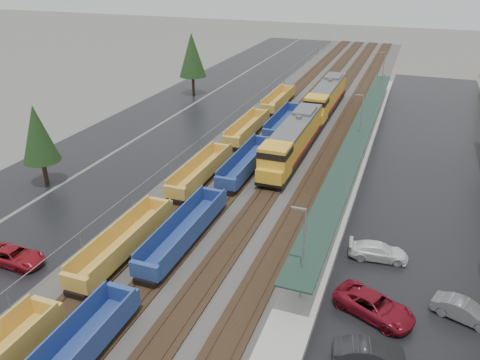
% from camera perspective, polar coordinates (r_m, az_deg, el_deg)
% --- Properties ---
extents(ballast_strip, '(20.00, 160.00, 0.08)m').
position_cam_1_polar(ballast_strip, '(71.96, 7.60, 6.78)').
color(ballast_strip, '#302D2B').
rests_on(ballast_strip, ground).
extents(trackbed, '(14.60, 160.00, 0.22)m').
position_cam_1_polar(trackbed, '(71.93, 7.60, 6.87)').
color(trackbed, black).
rests_on(trackbed, ground).
extents(west_parking_lot, '(10.00, 160.00, 0.02)m').
position_cam_1_polar(west_parking_lot, '(76.49, -3.48, 8.06)').
color(west_parking_lot, black).
rests_on(west_parking_lot, ground).
extents(west_road, '(9.00, 160.00, 0.02)m').
position_cam_1_polar(west_road, '(80.91, -10.06, 8.70)').
color(west_road, black).
rests_on(west_road, ground).
extents(east_commuter_lot, '(16.00, 100.00, 0.02)m').
position_cam_1_polar(east_commuter_lot, '(61.19, 22.83, 1.48)').
color(east_commuter_lot, black).
rests_on(east_commuter_lot, ground).
extents(station_platform, '(3.00, 80.00, 8.00)m').
position_cam_1_polar(station_platform, '(61.03, 14.10, 3.44)').
color(station_platform, '#9E9B93').
rests_on(station_platform, ground).
extents(chainlink_fence, '(0.08, 160.04, 2.02)m').
position_cam_1_polar(chainlink_fence, '(72.64, 0.00, 8.48)').
color(chainlink_fence, gray).
rests_on(chainlink_fence, ground).
extents(tree_west_near, '(3.96, 3.96, 9.00)m').
position_cam_1_polar(tree_west_near, '(54.66, -23.46, 5.19)').
color(tree_west_near, '#332316').
rests_on(tree_west_near, ground).
extents(tree_west_far, '(4.84, 4.84, 11.00)m').
position_cam_1_polar(tree_west_far, '(86.89, -5.87, 14.93)').
color(tree_west_far, '#332316').
rests_on(tree_west_far, ground).
extents(locomotive_lead, '(3.19, 21.00, 4.75)m').
position_cam_1_polar(locomotive_lead, '(57.84, 6.39, 4.75)').
color(locomotive_lead, black).
rests_on(locomotive_lead, ground).
extents(locomotive_trail, '(3.19, 21.00, 4.75)m').
position_cam_1_polar(locomotive_trail, '(77.44, 10.40, 9.85)').
color(locomotive_trail, black).
rests_on(locomotive_trail, ground).
extents(well_string_yellow, '(2.45, 90.82, 2.17)m').
position_cam_1_polar(well_string_yellow, '(46.58, -8.74, -2.66)').
color(well_string_yellow, gold).
rests_on(well_string_yellow, ground).
extents(well_string_blue, '(2.49, 78.55, 2.21)m').
position_cam_1_polar(well_string_blue, '(41.52, -6.77, -6.25)').
color(well_string_blue, navy).
rests_on(well_string_blue, ground).
extents(parked_car_west_c, '(2.35, 5.08, 1.41)m').
position_cam_1_polar(parked_car_west_c, '(42.99, -25.77, -8.38)').
color(parked_car_west_c, maroon).
rests_on(parked_car_west_c, ground).
extents(parked_car_east_a, '(2.49, 4.68, 1.47)m').
position_cam_1_polar(parked_car_east_a, '(31.81, 15.49, -19.72)').
color(parked_car_east_a, black).
rests_on(parked_car_east_a, ground).
extents(parked_car_east_b, '(4.71, 6.29, 1.59)m').
position_cam_1_polar(parked_car_east_b, '(35.18, 16.04, -14.52)').
color(parked_car_east_b, maroon).
rests_on(parked_car_east_b, ground).
extents(parked_car_east_c, '(2.51, 5.05, 1.41)m').
position_cam_1_polar(parked_car_east_c, '(41.06, 16.50, -8.34)').
color(parked_car_east_c, silver).
rests_on(parked_car_east_c, ground).
extents(parked_car_east_e, '(2.78, 4.57, 1.42)m').
position_cam_1_polar(parked_car_east_e, '(37.03, 25.72, -14.22)').
color(parked_car_east_e, slate).
rests_on(parked_car_east_e, ground).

